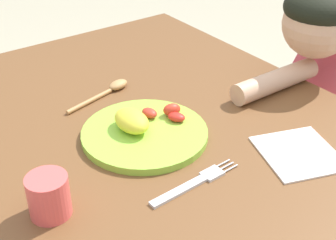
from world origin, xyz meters
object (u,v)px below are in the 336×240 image
object	(u,v)px
fork	(193,183)
person	(321,127)
plate	(144,131)
spoon	(110,89)
drinking_cup	(49,196)

from	to	relation	value
fork	person	world-z (taller)	person
plate	fork	distance (m)	0.19
spoon	person	world-z (taller)	person
drinking_cup	spoon	bearing A→B (deg)	136.62
drinking_cup	person	bearing A→B (deg)	95.63
fork	drinking_cup	bearing A→B (deg)	158.41
fork	spoon	world-z (taller)	spoon
plate	spoon	distance (m)	0.21
spoon	fork	bearing A→B (deg)	-112.28
plate	spoon	xyz separation A→B (m)	(-0.21, 0.04, -0.01)
spoon	drinking_cup	bearing A→B (deg)	-147.95
person	drinking_cup	bearing A→B (deg)	95.63
fork	plate	bearing A→B (deg)	82.80
plate	drinking_cup	bearing A→B (deg)	-67.89
fork	drinking_cup	distance (m)	0.26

